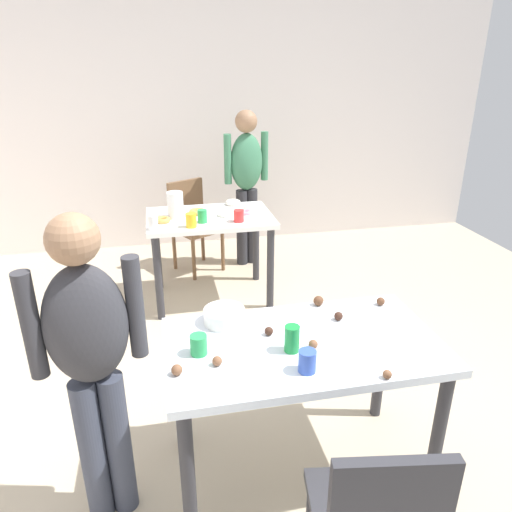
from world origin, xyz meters
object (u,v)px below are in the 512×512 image
(dining_table_near, at_px, (302,361))
(pitcher_far, at_px, (175,205))
(chair_far_table, at_px, (193,220))
(soda_can, at_px, (291,339))
(dining_table_far, at_px, (210,229))
(person_adult_far, at_px, (247,175))
(person_girl_near, at_px, (91,353))
(mixing_bowl, at_px, (224,316))

(dining_table_near, xyz_separation_m, pitcher_far, (-0.47, 1.97, 0.21))
(chair_far_table, height_order, soda_can, soda_can)
(dining_table_far, relative_size, pitcher_far, 4.82)
(chair_far_table, height_order, person_adult_far, person_adult_far)
(chair_far_table, xyz_separation_m, pitcher_far, (-0.18, -0.69, 0.36))
(person_girl_near, distance_m, mixing_bowl, 0.65)
(dining_table_near, bearing_deg, chair_far_table, 96.19)
(chair_far_table, xyz_separation_m, person_adult_far, (0.54, 0.01, 0.41))
(soda_can, bearing_deg, dining_table_far, 93.39)
(dining_table_far, height_order, soda_can, soda_can)
(person_adult_far, bearing_deg, soda_can, -96.79)
(person_girl_near, bearing_deg, dining_table_near, 3.64)
(dining_table_near, relative_size, person_adult_far, 0.82)
(dining_table_near, bearing_deg, pitcher_far, 103.28)
(dining_table_far, bearing_deg, soda_can, -86.61)
(soda_can, bearing_deg, mixing_bowl, 129.73)
(person_girl_near, xyz_separation_m, pitcher_far, (0.44, 2.03, 0.00))
(person_adult_far, distance_m, pitcher_far, 1.00)
(dining_table_far, relative_size, person_adult_far, 0.67)
(dining_table_far, height_order, mixing_bowl, mixing_bowl)
(dining_table_far, xyz_separation_m, pitcher_far, (-0.27, 0.01, 0.23))
(person_adult_far, height_order, pitcher_far, person_adult_far)
(person_adult_far, distance_m, soda_can, 2.75)
(dining_table_far, height_order, person_adult_far, person_adult_far)
(dining_table_far, distance_m, soda_can, 2.04)
(person_girl_near, relative_size, soda_can, 11.75)
(mixing_bowl, relative_size, pitcher_far, 0.94)
(dining_table_near, relative_size, chair_far_table, 1.43)
(person_girl_near, distance_m, soda_can, 0.83)
(dining_table_far, height_order, pitcher_far, pitcher_far)
(dining_table_near, xyz_separation_m, dining_table_far, (-0.19, 1.97, -0.01))
(person_girl_near, bearing_deg, person_adult_far, 67.11)
(mixing_bowl, bearing_deg, dining_table_far, 85.71)
(chair_far_table, relative_size, person_adult_far, 0.57)
(mixing_bowl, bearing_deg, person_girl_near, -152.59)
(person_girl_near, bearing_deg, mixing_bowl, 27.41)
(person_girl_near, distance_m, person_adult_far, 2.96)
(chair_far_table, height_order, mixing_bowl, chair_far_table)
(dining_table_far, distance_m, pitcher_far, 0.35)
(dining_table_near, distance_m, person_girl_near, 0.93)
(mixing_bowl, distance_m, soda_can, 0.39)
(dining_table_far, bearing_deg, person_girl_near, -109.25)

